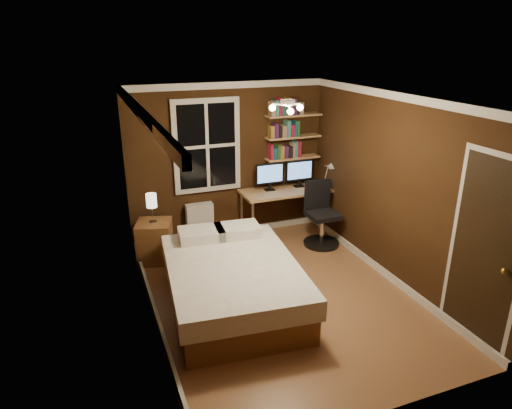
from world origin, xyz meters
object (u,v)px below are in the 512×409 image
object	(u,v)px
monitor_right	(299,174)
monitor_left	(270,177)
bed	(233,282)
radiator	(200,223)
desk	(290,193)
office_chair	(321,221)
nightstand	(155,241)
desk_lamp	(328,174)
bedside_lamp	(152,208)

from	to	relation	value
monitor_right	monitor_left	bearing A→B (deg)	180.00
bed	monitor_left	xyz separation A→B (m)	(1.25, 1.82, 0.70)
radiator	desk	size ratio (longest dim) A/B	0.39
bed	monitor_left	distance (m)	2.31
monitor_right	office_chair	xyz separation A→B (m)	(0.09, -0.63, -0.61)
monitor_left	radiator	bearing A→B (deg)	173.54
nightstand	desk_lamp	bearing A→B (deg)	18.58
radiator	nightstand	bearing A→B (deg)	-152.81
monitor_left	desk_lamp	xyz separation A→B (m)	(0.98, -0.18, -0.00)
monitor_right	bedside_lamp	bearing A→B (deg)	-173.68
desk	bed	bearing A→B (deg)	-132.39
desk	monitor_left	distance (m)	0.45
monitor_right	bed	bearing A→B (deg)	-134.28
monitor_left	desk_lamp	world-z (taller)	monitor_left
radiator	monitor_left	bearing A→B (deg)	-6.46
nightstand	radiator	size ratio (longest dim) A/B	0.94
radiator	bedside_lamp	bearing A→B (deg)	-152.81
nightstand	monitor_left	bearing A→B (deg)	24.81
desk	office_chair	xyz separation A→B (m)	(0.28, -0.55, -0.33)
office_chair	monitor_left	bearing A→B (deg)	134.78
nightstand	radiator	world-z (taller)	radiator
bedside_lamp	desk_lamp	xyz separation A→B (m)	(2.92, 0.09, 0.17)
bedside_lamp	radiator	xyz separation A→B (m)	(0.79, 0.40, -0.50)
desk	desk_lamp	distance (m)	0.70
desk_lamp	office_chair	size ratio (longest dim) A/B	0.43
desk	monitor_right	world-z (taller)	monitor_right
bedside_lamp	desk	xyz separation A→B (m)	(2.28, 0.19, -0.11)
desk_lamp	bed	bearing A→B (deg)	-143.65
radiator	monitor_right	bearing A→B (deg)	-4.44
bed	monitor_right	size ratio (longest dim) A/B	4.70
monitor_right	office_chair	world-z (taller)	monitor_right
office_chair	bedside_lamp	bearing A→B (deg)	172.36
desk	office_chair	bearing A→B (deg)	-62.95
desk	office_chair	world-z (taller)	office_chair
desk	monitor_left	world-z (taller)	monitor_left
desk	desk_lamp	bearing A→B (deg)	-8.91
nightstand	desk	xyz separation A→B (m)	(2.28, 0.19, 0.42)
desk	office_chair	size ratio (longest dim) A/B	1.60
nightstand	desk	size ratio (longest dim) A/B	0.37
monitor_left	monitor_right	size ratio (longest dim) A/B	1.00
bed	desk	xyz separation A→B (m)	(1.58, 1.74, 0.41)
desk	radiator	bearing A→B (deg)	171.88
monitor_right	desk_lamp	distance (m)	0.49
desk_lamp	desk	bearing A→B (deg)	171.09
desk	monitor_left	xyz separation A→B (m)	(-0.34, 0.08, 0.29)
nightstand	monitor_left	world-z (taller)	monitor_left
nightstand	desk_lamp	world-z (taller)	desk_lamp
monitor_right	office_chair	distance (m)	0.89
desk	desk_lamp	world-z (taller)	desk_lamp
radiator	office_chair	bearing A→B (deg)	-23.33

